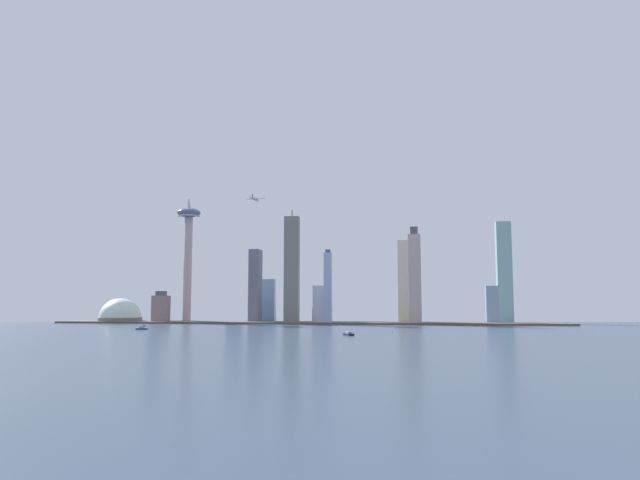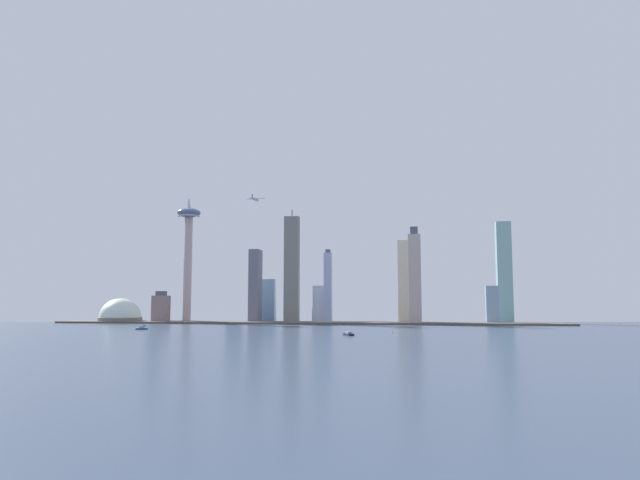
% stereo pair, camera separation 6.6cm
% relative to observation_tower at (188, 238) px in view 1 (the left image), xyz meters
% --- Properties ---
extents(ground_plane, '(6000.00, 6000.00, 0.00)m').
position_rel_observation_tower_xyz_m(ground_plane, '(204.31, -464.73, -141.56)').
color(ground_plane, '#344359').
extents(waterfront_pier, '(799.87, 63.56, 2.90)m').
position_rel_observation_tower_xyz_m(waterfront_pier, '(204.31, -33.09, -140.11)').
color(waterfront_pier, '#585049').
rests_on(waterfront_pier, ground).
extents(observation_tower, '(39.71, 39.71, 286.97)m').
position_rel_observation_tower_xyz_m(observation_tower, '(0.00, 0.00, 0.00)').
color(observation_tower, '#BEA39E').
rests_on(observation_tower, ground).
extents(stadium_dome, '(70.48, 70.48, 62.49)m').
position_rel_observation_tower_xyz_m(stadium_dome, '(-104.88, -24.48, -133.81)').
color(stadium_dome, slate).
rests_on(stadium_dome, ground).
extents(skyscraper_0, '(24.12, 19.37, 166.80)m').
position_rel_observation_tower_xyz_m(skyscraper_0, '(523.62, 64.92, -58.16)').
color(skyscraper_0, '#87B8B3').
rests_on(skyscraper_0, ground).
extents(skyscraper_1, '(18.93, 13.69, 58.31)m').
position_rel_observation_tower_xyz_m(skyscraper_1, '(492.18, -10.44, -112.40)').
color(skyscraper_1, '#86A5BF').
rests_on(skyscraper_1, ground).
extents(skyscraper_2, '(16.53, 27.74, 118.61)m').
position_rel_observation_tower_xyz_m(skyscraper_2, '(119.64, -11.27, -82.25)').
color(skyscraper_2, slate).
rests_on(skyscraper_2, ground).
extents(skyscraper_3, '(12.10, 12.70, 115.13)m').
position_rel_observation_tower_xyz_m(skyscraper_3, '(242.42, -38.83, -85.65)').
color(skyscraper_3, '#A3B0D4').
rests_on(skyscraper_3, ground).
extents(skyscraper_4, '(20.03, 23.52, 59.55)m').
position_rel_observation_tower_xyz_m(skyscraper_4, '(224.81, -5.25, -111.79)').
color(skyscraper_4, '#A6B1C2').
rests_on(skyscraper_4, ground).
extents(skyscraper_5, '(20.39, 26.09, 131.02)m').
position_rel_observation_tower_xyz_m(skyscraper_5, '(359.76, 2.81, -76.05)').
color(skyscraper_5, beige).
rests_on(skyscraper_5, ground).
extents(skyscraper_6, '(23.09, 15.60, 181.47)m').
position_rel_observation_tower_xyz_m(skyscraper_6, '(181.88, -22.01, -56.37)').
color(skyscraper_6, slate).
rests_on(skyscraper_6, ground).
extents(skyscraper_7, '(19.03, 23.38, 147.60)m').
position_rel_observation_tower_xyz_m(skyscraper_7, '(375.06, -41.01, -71.41)').
color(skyscraper_7, '#C0ACA1').
rests_on(skyscraper_7, ground).
extents(skyscraper_8, '(26.57, 13.53, 111.77)m').
position_rel_observation_tower_xyz_m(skyscraper_8, '(65.24, 57.76, -85.67)').
color(skyscraper_8, '#73929C').
rests_on(skyscraper_8, ground).
extents(skyscraper_9, '(18.56, 27.21, 125.58)m').
position_rel_observation_tower_xyz_m(skyscraper_9, '(162.81, 60.50, -80.94)').
color(skyscraper_9, '#A88E86').
rests_on(skyscraper_9, ground).
extents(skyscraper_10, '(25.85, 23.51, 71.85)m').
position_rel_observation_tower_xyz_m(skyscraper_10, '(130.92, 35.48, -105.63)').
color(skyscraper_10, '#7EA2C6').
rests_on(skyscraper_10, ground).
extents(skyscraper_11, '(13.77, 23.00, 159.90)m').
position_rel_observation_tower_xyz_m(skyscraper_11, '(-75.08, 37.47, -61.61)').
color(skyscraper_11, '#90ACC5').
rests_on(skyscraper_11, ground).
extents(skyscraper_12, '(16.89, 20.98, 160.44)m').
position_rel_observation_tower_xyz_m(skyscraper_12, '(212.39, 56.64, -64.45)').
color(skyscraper_12, '#92B9BC').
rests_on(skyscraper_12, ground).
extents(skyscraper_13, '(27.39, 13.62, 51.22)m').
position_rel_observation_tower_xyz_m(skyscraper_13, '(-31.68, -32.14, -118.14)').
color(skyscraper_13, gray).
rests_on(skyscraper_13, ground).
extents(boat_0, '(15.29, 9.83, 4.87)m').
position_rel_observation_tower_xyz_m(boat_0, '(38.83, -252.92, -139.82)').
color(boat_0, navy).
rests_on(boat_0, ground).
extents(boat_1, '(2.50, 7.84, 3.75)m').
position_rel_observation_tower_xyz_m(boat_1, '(0.84, -164.65, -140.21)').
color(boat_1, navy).
rests_on(boat_1, ground).
extents(boat_2, '(12.60, 16.19, 10.78)m').
position_rel_observation_tower_xyz_m(boat_2, '(303.01, -342.32, -140.08)').
color(boat_2, '#181E31').
rests_on(boat_2, ground).
extents(channel_buoy_0, '(1.66, 1.66, 2.29)m').
position_rel_observation_tower_xyz_m(channel_buoy_0, '(380.04, -135.07, -140.41)').
color(channel_buoy_0, '#E54C19').
rests_on(channel_buoy_0, ground).
extents(channel_buoy_1, '(1.70, 1.70, 1.92)m').
position_rel_observation_tower_xyz_m(channel_buoy_1, '(345.78, -282.94, -140.60)').
color(channel_buoy_1, green).
rests_on(channel_buoy_1, ground).
extents(airplane, '(32.91, 34.47, 8.79)m').
position_rel_observation_tower_xyz_m(airplane, '(114.40, 8.67, 63.57)').
color(airplane, '#ABB1C7').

